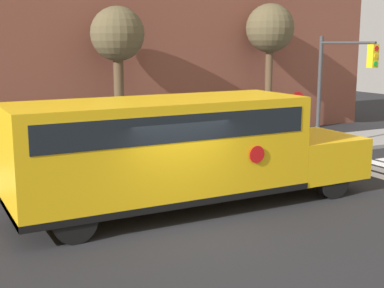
% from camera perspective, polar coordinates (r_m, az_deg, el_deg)
% --- Properties ---
extents(ground_plane, '(60.00, 60.00, 0.00)m').
position_cam_1_polar(ground_plane, '(12.67, -0.36, -9.20)').
color(ground_plane, black).
extents(sidewalk_strip, '(44.00, 3.00, 0.15)m').
position_cam_1_polar(sidewalk_strip, '(18.42, -9.72, -2.71)').
color(sidewalk_strip, gray).
rests_on(sidewalk_strip, ground).
extents(building_backdrop, '(32.00, 4.00, 10.50)m').
position_cam_1_polar(building_backdrop, '(24.21, -15.06, 12.63)').
color(building_backdrop, brown).
rests_on(building_backdrop, ground).
extents(school_bus, '(9.88, 2.57, 2.93)m').
position_cam_1_polar(school_bus, '(13.79, -1.46, -0.37)').
color(school_bus, yellow).
rests_on(school_bus, ground).
extents(stop_sign, '(0.67, 0.10, 2.47)m').
position_cam_1_polar(stop_sign, '(21.05, 11.08, 3.21)').
color(stop_sign, '#38383A').
rests_on(stop_sign, ground).
extents(traffic_light, '(0.28, 2.90, 4.56)m').
position_cam_1_polar(traffic_light, '(20.97, 15.31, 6.89)').
color(traffic_light, '#38383A').
rests_on(traffic_light, ground).
extents(tree_near_sidewalk, '(2.22, 2.22, 6.08)m').
position_cam_1_polar(tree_near_sidewalk, '(25.26, 8.32, 11.87)').
color(tree_near_sidewalk, brown).
rests_on(tree_near_sidewalk, ground).
extents(tree_far_sidewalk, '(2.13, 2.13, 5.73)m').
position_cam_1_polar(tree_far_sidewalk, '(21.50, -7.94, 11.15)').
color(tree_far_sidewalk, brown).
rests_on(tree_far_sidewalk, ground).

